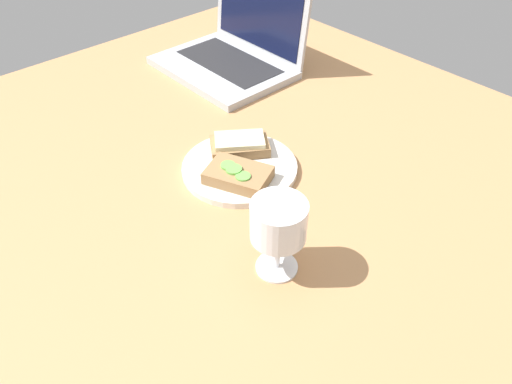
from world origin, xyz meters
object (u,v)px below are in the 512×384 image
Objects in this scene: sandwich_with_cucumber at (238,175)px; laptop at (233,52)px; wine_glass at (278,224)px; plate at (239,167)px; sandwich_with_cheese at (240,145)px.

laptop is (-37.51, 30.66, 1.36)cm from sandwich_with_cucumber.
wine_glass is at bearing -34.72° from laptop.
laptop is (-34.07, 27.46, 3.27)cm from plate.
plate is 1.69× the size of wine_glass.
laptop reaches higher than plate.
sandwich_with_cheese is (-6.89, 6.37, 0.15)cm from sandwich_with_cucumber.
sandwich_with_cheese is at bearing 137.47° from plate.
sandwich_with_cucumber is 48.47cm from laptop.
plate is at bearing 137.00° from sandwich_with_cucumber.
laptop is at bearing 141.13° from plate.
laptop reaches higher than sandwich_with_cucumber.
plate is 5.07cm from sandwich_with_cucumber.
wine_glass reaches higher than sandwich_with_cheese.
sandwich_with_cucumber is 1.03× the size of sandwich_with_cheese.
wine_glass is (22.65, -11.85, 8.80)cm from plate.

